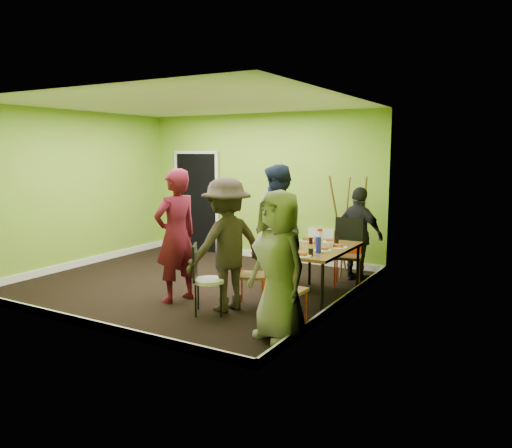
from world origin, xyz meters
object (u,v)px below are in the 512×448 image
(chair_left_far, at_px, (280,256))
(person_standing, at_px, (176,236))
(blue_bottle, at_px, (318,245))
(chair_left_near, at_px, (246,269))
(person_front_end, at_px, (279,265))
(easel, at_px, (348,226))
(person_back_end, at_px, (359,235))
(chair_front_end, at_px, (284,284))
(person_left_near, at_px, (226,245))
(chair_back_end, at_px, (349,237))
(thermos, at_px, (320,239))
(chair_bentwood, at_px, (204,275))
(orange_bottle, at_px, (315,242))
(dining_table, at_px, (316,251))
(person_left_far, at_px, (276,226))

(chair_left_far, bearing_deg, person_standing, -49.52)
(blue_bottle, xyz_separation_m, person_standing, (-1.83, -0.70, 0.07))
(chair_left_near, relative_size, person_front_end, 0.55)
(easel, bearing_deg, chair_left_near, -104.16)
(person_back_end, bearing_deg, chair_front_end, 109.36)
(easel, height_order, person_back_end, easel)
(chair_front_end, relative_size, person_left_near, 0.55)
(chair_back_end, bearing_deg, thermos, 71.51)
(chair_left_far, xyz_separation_m, chair_bentwood, (-0.34, -1.49, -0.02))
(chair_front_end, bearing_deg, blue_bottle, 90.87)
(thermos, xyz_separation_m, person_left_near, (-0.88, -1.04, 0.01))
(person_left_near, bearing_deg, person_standing, -65.37)
(chair_front_end, xyz_separation_m, person_left_near, (-0.98, 0.28, 0.33))
(person_left_near, bearing_deg, thermos, 162.94)
(chair_back_end, distance_m, blue_bottle, 1.41)
(chair_left_far, height_order, easel, easel)
(person_left_near, bearing_deg, orange_bottle, 171.56)
(chair_front_end, bearing_deg, person_left_near, 166.53)
(blue_bottle, bearing_deg, person_standing, -159.09)
(blue_bottle, height_order, person_standing, person_standing)
(dining_table, distance_m, person_front_end, 1.60)
(chair_left_near, bearing_deg, person_left_far, 163.51)
(thermos, distance_m, person_front_end, 1.62)
(chair_front_end, xyz_separation_m, person_front_end, (0.08, -0.29, 0.30))
(person_standing, relative_size, person_left_near, 1.06)
(chair_bentwood, distance_m, person_left_near, 0.49)
(blue_bottle, bearing_deg, chair_front_end, -91.66)
(dining_table, distance_m, blue_bottle, 0.40)
(person_standing, bearing_deg, person_back_end, 156.73)
(chair_left_far, relative_size, chair_bentwood, 1.02)
(blue_bottle, height_order, person_back_end, person_back_end)
(dining_table, relative_size, chair_bentwood, 1.65)
(blue_bottle, bearing_deg, person_left_far, 145.37)
(chair_bentwood, xyz_separation_m, person_back_end, (1.21, 2.55, 0.26))
(dining_table, relative_size, chair_back_end, 1.43)
(chair_left_near, xyz_separation_m, thermos, (0.73, 0.78, 0.35))
(person_standing, relative_size, person_left_far, 0.98)
(thermos, bearing_deg, person_front_end, -83.52)
(easel, bearing_deg, person_standing, -120.62)
(thermos, relative_size, person_left_far, 0.12)
(blue_bottle, relative_size, person_standing, 0.12)
(chair_front_end, relative_size, blue_bottle, 4.48)
(dining_table, relative_size, chair_left_far, 1.62)
(dining_table, distance_m, person_left_far, 0.93)
(thermos, relative_size, person_standing, 0.13)
(chair_left_far, distance_m, blue_bottle, 1.05)
(chair_back_end, xyz_separation_m, thermos, (-0.06, -1.05, 0.13))
(chair_bentwood, bearing_deg, person_standing, -142.53)
(chair_left_near, relative_size, thermos, 3.97)
(blue_bottle, distance_m, person_left_far, 1.21)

